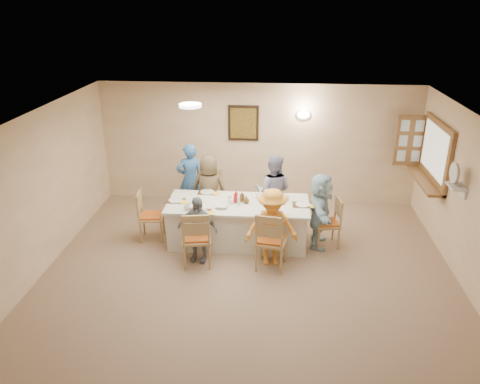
# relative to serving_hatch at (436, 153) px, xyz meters

# --- Properties ---
(ground) EXTENTS (7.00, 7.00, 0.00)m
(ground) POSITION_rel_serving_hatch_xyz_m (-3.21, -2.40, -1.50)
(ground) COLOR #987C63
(room_walls) EXTENTS (7.00, 7.00, 7.00)m
(room_walls) POSITION_rel_serving_hatch_xyz_m (-3.21, -2.40, 0.01)
(room_walls) COLOR tan
(room_walls) RESTS_ON ground
(wall_picture) EXTENTS (0.62, 0.05, 0.72)m
(wall_picture) POSITION_rel_serving_hatch_xyz_m (-3.51, 1.06, 0.20)
(wall_picture) COLOR black
(wall_picture) RESTS_ON room_walls
(wall_sconce) EXTENTS (0.26, 0.09, 0.18)m
(wall_sconce) POSITION_rel_serving_hatch_xyz_m (-2.31, 1.04, 0.40)
(wall_sconce) COLOR white
(wall_sconce) RESTS_ON room_walls
(ceiling_light) EXTENTS (0.36, 0.36, 0.05)m
(ceiling_light) POSITION_rel_serving_hatch_xyz_m (-4.21, -0.90, 0.97)
(ceiling_light) COLOR white
(ceiling_light) RESTS_ON room_walls
(serving_hatch) EXTENTS (0.06, 1.50, 1.15)m
(serving_hatch) POSITION_rel_serving_hatch_xyz_m (0.00, 0.00, 0.00)
(serving_hatch) COLOR olive
(serving_hatch) RESTS_ON room_walls
(hatch_sill) EXTENTS (0.30, 1.50, 0.05)m
(hatch_sill) POSITION_rel_serving_hatch_xyz_m (-0.12, 0.00, -0.53)
(hatch_sill) COLOR olive
(hatch_sill) RESTS_ON room_walls
(shutter_door) EXTENTS (0.55, 0.04, 1.00)m
(shutter_door) POSITION_rel_serving_hatch_xyz_m (-0.26, 0.76, 0.00)
(shutter_door) COLOR olive
(shutter_door) RESTS_ON room_walls
(fan_shelf) EXTENTS (0.22, 0.36, 0.03)m
(fan_shelf) POSITION_rel_serving_hatch_xyz_m (-0.08, -1.35, -0.10)
(fan_shelf) COLOR white
(fan_shelf) RESTS_ON room_walls
(desk_fan) EXTENTS (0.30, 0.30, 0.28)m
(desk_fan) POSITION_rel_serving_hatch_xyz_m (-0.11, -1.35, 0.05)
(desk_fan) COLOR #A5A5A8
(desk_fan) RESTS_ON fan_shelf
(dining_table) EXTENTS (2.46, 1.04, 0.76)m
(dining_table) POSITION_rel_serving_hatch_xyz_m (-3.46, -0.80, -1.12)
(dining_table) COLOR silver
(dining_table) RESTS_ON ground
(chair_back_left) EXTENTS (0.52, 0.52, 1.00)m
(chair_back_left) POSITION_rel_serving_hatch_xyz_m (-4.06, -0.00, -1.00)
(chair_back_left) COLOR tan
(chair_back_left) RESTS_ON ground
(chair_back_right) EXTENTS (0.48, 0.48, 0.92)m
(chair_back_right) POSITION_rel_serving_hatch_xyz_m (-2.86, -0.00, -1.04)
(chair_back_right) COLOR tan
(chair_back_right) RESTS_ON ground
(chair_front_left) EXTENTS (0.55, 0.55, 0.99)m
(chair_front_left) POSITION_rel_serving_hatch_xyz_m (-4.06, -1.60, -1.01)
(chair_front_left) COLOR tan
(chair_front_left) RESTS_ON ground
(chair_front_right) EXTENTS (0.56, 0.56, 1.01)m
(chair_front_right) POSITION_rel_serving_hatch_xyz_m (-2.86, -1.60, -0.99)
(chair_front_right) COLOR tan
(chair_front_right) RESTS_ON ground
(chair_left_end) EXTENTS (0.49, 0.49, 0.91)m
(chair_left_end) POSITION_rel_serving_hatch_xyz_m (-5.01, -0.80, -1.04)
(chair_left_end) COLOR tan
(chair_left_end) RESTS_ON ground
(chair_right_end) EXTENTS (0.49, 0.49, 0.89)m
(chair_right_end) POSITION_rel_serving_hatch_xyz_m (-1.91, -0.80, -1.06)
(chair_right_end) COLOR tan
(chair_right_end) RESTS_ON ground
(diner_back_left) EXTENTS (0.76, 0.56, 1.40)m
(diner_back_left) POSITION_rel_serving_hatch_xyz_m (-4.06, -0.12, -0.80)
(diner_back_left) COLOR brown
(diner_back_left) RESTS_ON ground
(diner_back_right) EXTENTS (0.84, 0.72, 1.43)m
(diner_back_right) POSITION_rel_serving_hatch_xyz_m (-2.86, -0.12, -0.78)
(diner_back_right) COLOR #8785A5
(diner_back_right) RESTS_ON ground
(diner_front_left) EXTENTS (0.77, 0.51, 1.15)m
(diner_front_left) POSITION_rel_serving_hatch_xyz_m (-4.06, -1.48, -0.93)
(diner_front_left) COLOR gray
(diner_front_left) RESTS_ON ground
(diner_front_right) EXTENTS (0.96, 0.68, 1.31)m
(diner_front_right) POSITION_rel_serving_hatch_xyz_m (-2.86, -1.48, -0.84)
(diner_front_right) COLOR #FD9D34
(diner_front_right) RESTS_ON ground
(diner_right_end) EXTENTS (1.33, 0.67, 1.34)m
(diner_right_end) POSITION_rel_serving_hatch_xyz_m (-2.04, -0.80, -0.83)
(diner_right_end) COLOR silver
(diner_right_end) RESTS_ON ground
(caregiver) EXTENTS (0.78, 0.73, 1.45)m
(caregiver) POSITION_rel_serving_hatch_xyz_m (-4.51, 0.35, -0.77)
(caregiver) COLOR #386EB3
(caregiver) RESTS_ON ground
(placemat_fl) EXTENTS (0.36, 0.27, 0.01)m
(placemat_fl) POSITION_rel_serving_hatch_xyz_m (-4.06, -1.22, -0.74)
(placemat_fl) COLOR #472B19
(placemat_fl) RESTS_ON dining_table
(plate_fl) EXTENTS (0.24, 0.24, 0.02)m
(plate_fl) POSITION_rel_serving_hatch_xyz_m (-4.06, -1.22, -0.73)
(plate_fl) COLOR white
(plate_fl) RESTS_ON dining_table
(napkin_fl) EXTENTS (0.14, 0.14, 0.01)m
(napkin_fl) POSITION_rel_serving_hatch_xyz_m (-3.88, -1.27, -0.73)
(napkin_fl) COLOR yellow
(napkin_fl) RESTS_ON dining_table
(placemat_fr) EXTENTS (0.36, 0.27, 0.01)m
(placemat_fr) POSITION_rel_serving_hatch_xyz_m (-2.86, -1.22, -0.74)
(placemat_fr) COLOR #472B19
(placemat_fr) RESTS_ON dining_table
(plate_fr) EXTENTS (0.25, 0.25, 0.02)m
(plate_fr) POSITION_rel_serving_hatch_xyz_m (-2.86, -1.22, -0.73)
(plate_fr) COLOR white
(plate_fr) RESTS_ON dining_table
(napkin_fr) EXTENTS (0.14, 0.14, 0.01)m
(napkin_fr) POSITION_rel_serving_hatch_xyz_m (-2.68, -1.27, -0.73)
(napkin_fr) COLOR yellow
(napkin_fr) RESTS_ON dining_table
(placemat_bl) EXTENTS (0.34, 0.25, 0.01)m
(placemat_bl) POSITION_rel_serving_hatch_xyz_m (-4.06, -0.38, -0.74)
(placemat_bl) COLOR #472B19
(placemat_bl) RESTS_ON dining_table
(plate_bl) EXTENTS (0.25, 0.25, 0.02)m
(plate_bl) POSITION_rel_serving_hatch_xyz_m (-4.06, -0.38, -0.73)
(plate_bl) COLOR white
(plate_bl) RESTS_ON dining_table
(napkin_bl) EXTENTS (0.14, 0.14, 0.01)m
(napkin_bl) POSITION_rel_serving_hatch_xyz_m (-3.88, -0.43, -0.73)
(napkin_bl) COLOR yellow
(napkin_bl) RESTS_ON dining_table
(placemat_br) EXTENTS (0.33, 0.24, 0.01)m
(placemat_br) POSITION_rel_serving_hatch_xyz_m (-2.86, -0.38, -0.74)
(placemat_br) COLOR #472B19
(placemat_br) RESTS_ON dining_table
(plate_br) EXTENTS (0.26, 0.26, 0.02)m
(plate_br) POSITION_rel_serving_hatch_xyz_m (-2.86, -0.38, -0.73)
(plate_br) COLOR white
(plate_br) RESTS_ON dining_table
(napkin_br) EXTENTS (0.14, 0.14, 0.01)m
(napkin_br) POSITION_rel_serving_hatch_xyz_m (-2.68, -0.43, -0.73)
(napkin_br) COLOR yellow
(napkin_br) RESTS_ON dining_table
(placemat_le) EXTENTS (0.34, 0.25, 0.01)m
(placemat_le) POSITION_rel_serving_hatch_xyz_m (-4.56, -0.80, -0.74)
(placemat_le) COLOR #472B19
(placemat_le) RESTS_ON dining_table
(plate_le) EXTENTS (0.24, 0.24, 0.02)m
(plate_le) POSITION_rel_serving_hatch_xyz_m (-4.56, -0.80, -0.73)
(plate_le) COLOR white
(plate_le) RESTS_ON dining_table
(napkin_le) EXTENTS (0.15, 0.15, 0.01)m
(napkin_le) POSITION_rel_serving_hatch_xyz_m (-4.38, -0.85, -0.73)
(napkin_le) COLOR yellow
(napkin_le) RESTS_ON dining_table
(placemat_re) EXTENTS (0.36, 0.27, 0.01)m
(placemat_re) POSITION_rel_serving_hatch_xyz_m (-2.34, -0.80, -0.74)
(placemat_re) COLOR #472B19
(placemat_re) RESTS_ON dining_table
(plate_re) EXTENTS (0.25, 0.25, 0.02)m
(plate_re) POSITION_rel_serving_hatch_xyz_m (-2.34, -0.80, -0.73)
(plate_re) COLOR white
(plate_re) RESTS_ON dining_table
(napkin_re) EXTENTS (0.13, 0.13, 0.01)m
(napkin_re) POSITION_rel_serving_hatch_xyz_m (-2.16, -0.85, -0.73)
(napkin_re) COLOR yellow
(napkin_re) RESTS_ON dining_table
(teacup_a) EXTENTS (0.20, 0.20, 0.09)m
(teacup_a) POSITION_rel_serving_hatch_xyz_m (-4.29, -1.15, -0.70)
(teacup_a) COLOR white
(teacup_a) RESTS_ON dining_table
(teacup_b) EXTENTS (0.12, 0.12, 0.08)m
(teacup_b) POSITION_rel_serving_hatch_xyz_m (-3.09, -0.28, -0.70)
(teacup_b) COLOR white
(teacup_b) RESTS_ON dining_table
(bowl_a) EXTENTS (0.24, 0.24, 0.06)m
(bowl_a) POSITION_rel_serving_hatch_xyz_m (-3.72, -1.01, -0.71)
(bowl_a) COLOR white
(bowl_a) RESTS_ON dining_table
(bowl_b) EXTENTS (0.30, 0.30, 0.06)m
(bowl_b) POSITION_rel_serving_hatch_xyz_m (-3.08, -0.54, -0.71)
(bowl_b) COLOR white
(bowl_b) RESTS_ON dining_table
(condiment_ketchup) EXTENTS (0.15, 0.15, 0.23)m
(condiment_ketchup) POSITION_rel_serving_hatch_xyz_m (-3.50, -0.79, -0.62)
(condiment_ketchup) COLOR red
(condiment_ketchup) RESTS_ON dining_table
(condiment_brown) EXTENTS (0.09, 0.09, 0.18)m
(condiment_brown) POSITION_rel_serving_hatch_xyz_m (-3.40, -0.71, -0.65)
(condiment_brown) COLOR #4E3414
(condiment_brown) RESTS_ON dining_table
(condiment_malt) EXTENTS (0.13, 0.13, 0.14)m
(condiment_malt) POSITION_rel_serving_hatch_xyz_m (-3.32, -0.80, -0.67)
(condiment_malt) COLOR #4E3414
(condiment_malt) RESTS_ON dining_table
(drinking_glass) EXTENTS (0.07, 0.07, 0.10)m
(drinking_glass) POSITION_rel_serving_hatch_xyz_m (-3.61, -0.75, -0.68)
(drinking_glass) COLOR silver
(drinking_glass) RESTS_ON dining_table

